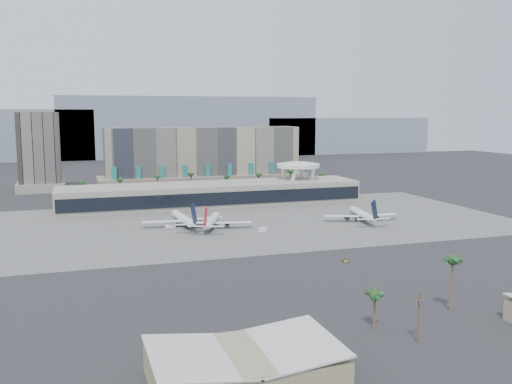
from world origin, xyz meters
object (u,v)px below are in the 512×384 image
object	(u,v)px
service_vehicle_a	(170,225)
service_vehicle_b	(262,230)
taxiway_sign	(346,261)
utility_pole	(419,312)
airliner_right	(362,215)
airliner_left	(184,219)
airliner_centre	(211,221)

from	to	relation	value
service_vehicle_a	service_vehicle_b	bearing A→B (deg)	-33.87
service_vehicle_a	taxiway_sign	distance (m)	93.33
utility_pole	service_vehicle_b	xyz separation A→B (m)	(5.18, 126.01, -6.27)
service_vehicle_a	service_vehicle_b	world-z (taller)	service_vehicle_a
airliner_right	airliner_left	bearing A→B (deg)	179.10
airliner_right	taxiway_sign	size ratio (longest dim) A/B	18.16
utility_pole	taxiway_sign	xyz separation A→B (m)	(16.28, 67.98, -6.67)
airliner_left	taxiway_sign	distance (m)	90.69
airliner_left	airliner_right	world-z (taller)	airliner_left
utility_pole	airliner_centre	bearing A→B (deg)	95.81
utility_pole	airliner_left	distance (m)	150.68
service_vehicle_a	service_vehicle_b	xyz separation A→B (m)	(36.90, -22.01, -0.30)
service_vehicle_a	airliner_centre	bearing A→B (deg)	-27.07
utility_pole	service_vehicle_a	distance (m)	151.49
taxiway_sign	utility_pole	bearing A→B (deg)	-84.27
airliner_left	service_vehicle_a	world-z (taller)	airliner_left
airliner_centre	service_vehicle_b	world-z (taller)	airliner_centre
service_vehicle_a	airliner_right	bearing A→B (deg)	-11.90
airliner_right	service_vehicle_b	size ratio (longest dim) A/B	11.19
airliner_right	service_vehicle_a	xyz separation A→B (m)	(-90.20, 14.03, -2.13)
airliner_right	service_vehicle_a	bearing A→B (deg)	-179.93
service_vehicle_a	taxiway_sign	world-z (taller)	service_vehicle_a
taxiway_sign	airliner_right	bearing A→B (deg)	76.61
airliner_centre	airliner_right	bearing A→B (deg)	17.82
airliner_centre	service_vehicle_a	world-z (taller)	airliner_centre
service_vehicle_b	taxiway_sign	bearing A→B (deg)	-82.17
airliner_centre	taxiway_sign	distance (m)	78.51
service_vehicle_b	utility_pole	bearing A→B (deg)	-95.35
airliner_left	taxiway_sign	size ratio (longest dim) A/B	18.85
airliner_left	airliner_centre	distance (m)	13.82
airliner_left	airliner_right	bearing A→B (deg)	-14.83
airliner_left	service_vehicle_b	size ratio (longest dim) A/B	11.61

